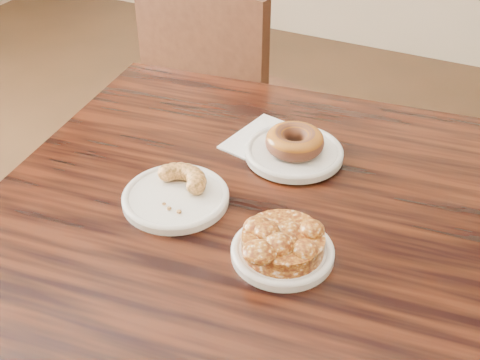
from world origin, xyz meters
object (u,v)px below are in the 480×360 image
at_px(chair_far, 247,113).
at_px(cafe_table, 243,350).
at_px(cruller_fragment, 175,188).
at_px(apple_fritter, 283,239).
at_px(glazed_donut, 295,141).

bearing_deg(chair_far, cafe_table, 129.00).
bearing_deg(cruller_fragment, cafe_table, 20.75).
height_order(apple_fritter, cruller_fragment, apple_fritter).
bearing_deg(chair_far, cruller_fragment, 121.03).
height_order(chair_far, glazed_donut, chair_far).
relative_size(chair_far, glazed_donut, 8.50).
distance_m(chair_far, glazed_donut, 0.76).
distance_m(glazed_donut, cruller_fragment, 0.24).
xyz_separation_m(glazed_donut, apple_fritter, (0.08, -0.25, -0.00)).
height_order(cafe_table, cruller_fragment, cruller_fragment).
height_order(glazed_donut, apple_fritter, glazed_donut).
bearing_deg(apple_fritter, chair_far, 118.41).
relative_size(cafe_table, glazed_donut, 7.87).
distance_m(glazed_donut, apple_fritter, 0.26).
distance_m(cafe_table, glazed_donut, 0.44).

